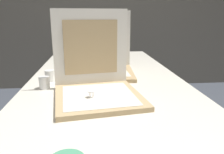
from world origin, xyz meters
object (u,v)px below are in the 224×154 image
(table, at_px, (106,87))
(cup_white_near_center, at_px, (44,83))
(pizza_box_front, at_px, (97,84))
(cup_white_far, at_px, (69,63))
(cup_white_mid, at_px, (50,76))
(pizza_box_middle, at_px, (103,64))

(table, bearing_deg, cup_white_near_center, -158.02)
(pizza_box_front, xyz_separation_m, cup_white_far, (-0.19, 0.62, -0.03))
(table, height_order, cup_white_near_center, cup_white_near_center)
(cup_white_mid, distance_m, cup_white_near_center, 0.14)
(cup_white_far, bearing_deg, cup_white_near_center, -99.69)
(table, xyz_separation_m, pizza_box_front, (-0.06, -0.28, 0.11))
(pizza_box_middle, height_order, cup_white_far, pizza_box_middle)
(pizza_box_front, bearing_deg, table, 68.24)
(table, distance_m, cup_white_near_center, 0.37)
(table, xyz_separation_m, pizza_box_middle, (-0.01, 0.16, 0.11))
(cup_white_mid, bearing_deg, table, -0.98)
(pizza_box_front, distance_m, pizza_box_middle, 0.44)
(cup_white_far, height_order, cup_white_near_center, same)
(table, height_order, pizza_box_middle, pizza_box_middle)
(cup_white_mid, bearing_deg, pizza_box_front, -46.34)
(cup_white_near_center, bearing_deg, table, 21.98)
(cup_white_far, bearing_deg, pizza_box_front, -73.01)
(cup_white_near_center, bearing_deg, cup_white_far, 80.31)
(pizza_box_middle, bearing_deg, table, -83.66)
(cup_white_far, distance_m, cup_white_mid, 0.35)
(pizza_box_middle, distance_m, cup_white_far, 0.31)
(pizza_box_middle, height_order, cup_white_mid, pizza_box_middle)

